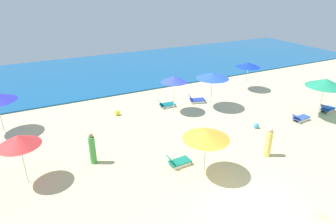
# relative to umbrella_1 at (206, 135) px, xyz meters

# --- Properties ---
(ground_plane) EXTENTS (60.00, 60.00, 0.00)m
(ground_plane) POSITION_rel_umbrella_1_xyz_m (0.41, -3.01, -2.19)
(ground_plane) COLOR beige
(ocean) EXTENTS (60.00, 14.68, 0.12)m
(ocean) POSITION_rel_umbrella_1_xyz_m (0.41, 19.65, -2.13)
(ocean) COLOR #15578E
(ocean) RESTS_ON ground_plane
(umbrella_1) EXTENTS (2.21, 2.21, 2.39)m
(umbrella_1) POSITION_rel_umbrella_1_xyz_m (0.00, 0.00, 0.00)
(umbrella_1) COLOR silver
(umbrella_1) RESTS_ON ground_plane
(lounge_chair_1_0) EXTENTS (1.25, 0.69, 0.66)m
(lounge_chair_1_0) POSITION_rel_umbrella_1_xyz_m (-0.78, 1.20, -1.96)
(lounge_chair_1_0) COLOR silver
(lounge_chair_1_0) RESTS_ON ground_plane
(umbrella_2) EXTENTS (1.88, 1.88, 2.51)m
(umbrella_2) POSITION_rel_umbrella_1_xyz_m (-7.74, 3.19, 0.07)
(umbrella_2) COLOR silver
(umbrella_2) RESTS_ON ground_plane
(umbrella_3) EXTENTS (2.02, 2.02, 2.42)m
(umbrella_3) POSITION_rel_umbrella_1_xyz_m (9.99, 8.65, 0.04)
(umbrella_3) COLOR silver
(umbrella_3) RESTS_ON ground_plane
(umbrella_4) EXTENTS (2.39, 2.39, 2.71)m
(umbrella_4) POSITION_rel_umbrella_1_xyz_m (5.00, 6.74, 0.30)
(umbrella_4) COLOR silver
(umbrella_4) RESTS_ON ground_plane
(lounge_chair_4_0) EXTENTS (1.41, 1.00, 0.62)m
(lounge_chair_4_0) POSITION_rel_umbrella_1_xyz_m (4.55, 8.08, -1.95)
(lounge_chair_4_0) COLOR silver
(lounge_chair_4_0) RESTS_ON ground_plane
(umbrella_5) EXTENTS (1.87, 1.87, 2.71)m
(umbrella_5) POSITION_rel_umbrella_1_xyz_m (2.15, 7.26, 0.30)
(umbrella_5) COLOR silver
(umbrella_5) RESTS_ON ground_plane
(lounge_chair_5_0) EXTENTS (1.32, 0.71, 0.61)m
(lounge_chair_5_0) POSITION_rel_umbrella_1_xyz_m (2.04, 8.32, -1.96)
(lounge_chair_5_0) COLOR silver
(lounge_chair_5_0) RESTS_ON ground_plane
(umbrella_6) EXTENTS (2.49, 2.49, 2.83)m
(umbrella_6) POSITION_rel_umbrella_1_xyz_m (10.66, 1.90, 0.37)
(umbrella_6) COLOR silver
(umbrella_6) RESTS_ON ground_plane
(lounge_chair_6_0) EXTENTS (1.40, 0.65, 0.60)m
(lounge_chair_6_0) POSITION_rel_umbrella_1_xyz_m (9.11, 2.08, -1.96)
(lounge_chair_6_0) COLOR silver
(lounge_chair_6_0) RESTS_ON ground_plane
(lounge_chair_6_1) EXTENTS (1.39, 0.77, 0.70)m
(lounge_chair_6_1) POSITION_rel_umbrella_1_xyz_m (12.08, 2.26, -1.93)
(lounge_chair_6_1) COLOR silver
(lounge_chair_6_1) RESTS_ON ground_plane
(beachgoer_1) EXTENTS (0.46, 0.46, 1.69)m
(beachgoer_1) POSITION_rel_umbrella_1_xyz_m (3.96, -0.13, -1.40)
(beachgoer_1) COLOR #F9DB6A
(beachgoer_1) RESTS_ON ground_plane
(beachgoer_2) EXTENTS (0.47, 0.47, 1.72)m
(beachgoer_2) POSITION_rel_umbrella_1_xyz_m (-4.59, 3.40, -1.39)
(beachgoer_2) COLOR green
(beachgoer_2) RESTS_ON ground_plane
(beach_ball_0) EXTENTS (0.35, 0.35, 0.35)m
(beach_ball_0) POSITION_rel_umbrella_1_xyz_m (5.72, 2.62, -2.02)
(beach_ball_0) COLOR #42A1CC
(beach_ball_0) RESTS_ON ground_plane
(beach_ball_1) EXTENTS (0.37, 0.37, 0.37)m
(beach_ball_1) POSITION_rel_umbrella_1_xyz_m (-1.69, 8.56, -2.00)
(beach_ball_1) COLOR yellow
(beach_ball_1) RESTS_ON ground_plane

